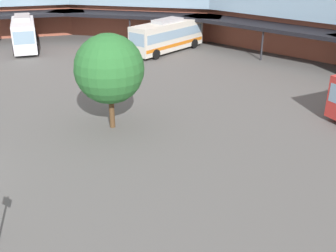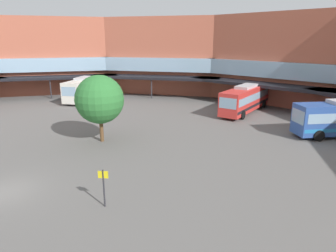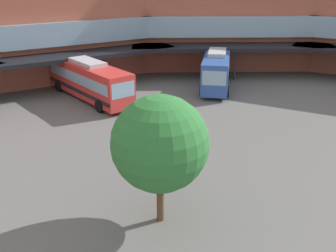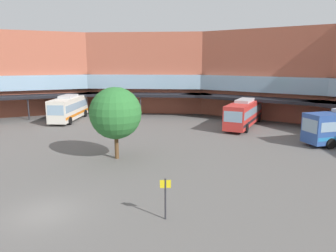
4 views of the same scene
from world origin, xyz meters
The scene contains 6 objects.
ground_plane centered at (0.00, 0.00, 0.00)m, with size 129.87×129.87×0.00m, color #605E5B.
station_building centered at (0.00, 22.20, 6.41)m, with size 86.89×52.38×13.30m.
bus_0 centered at (-22.93, 20.74, 1.90)m, with size 7.38×10.00×3.77m.
bus_2 centered at (0.19, 30.92, 1.86)m, with size 4.15×12.14×3.67m.
plaza_tree centered at (-3.86, 10.32, 4.12)m, with size 4.58×4.58×6.42m.
stop_sign_post centered at (6.21, 3.31, 1.45)m, with size 0.50×0.40×2.35m.
Camera 2 is at (19.79, -5.92, 9.56)m, focal length 32.42 mm.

